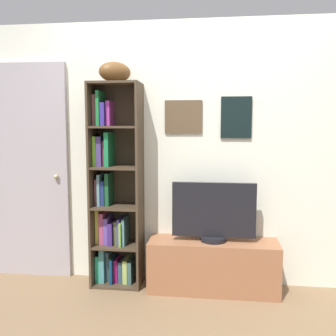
{
  "coord_description": "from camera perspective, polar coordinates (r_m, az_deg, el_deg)",
  "views": [
    {
      "loc": [
        0.21,
        -2.23,
        1.41
      ],
      "look_at": [
        -0.18,
        0.85,
        1.07
      ],
      "focal_mm": 40.29,
      "sensor_mm": 36.0,
      "label": 1
    }
  ],
  "objects": [
    {
      "name": "back_wall",
      "position": [
        3.37,
        3.61,
        2.14
      ],
      "size": [
        4.8,
        0.08,
        2.33
      ],
      "color": "white",
      "rests_on": "ground"
    },
    {
      "name": "bookshelf",
      "position": [
        3.39,
        -8.29,
        -4.24
      ],
      "size": [
        0.44,
        0.29,
        1.78
      ],
      "color": "#423424",
      "rests_on": "ground"
    },
    {
      "name": "television",
      "position": [
        3.23,
        6.93,
        -6.71
      ],
      "size": [
        0.7,
        0.22,
        0.5
      ],
      "color": "black",
      "rests_on": "tv_stand"
    },
    {
      "name": "tv_stand",
      "position": [
        3.36,
        6.82,
        -14.47
      ],
      "size": [
        1.1,
        0.35,
        0.44
      ],
      "color": "#996140",
      "rests_on": "ground"
    },
    {
      "name": "football",
      "position": [
        3.32,
        -8.04,
        14.17
      ],
      "size": [
        0.33,
        0.3,
        0.17
      ],
      "primitive_type": "ellipsoid",
      "rotation": [
        0.0,
        0.0,
        0.6
      ],
      "color": "brown",
      "rests_on": "bookshelf"
    },
    {
      "name": "door",
      "position": [
        3.76,
        -20.7,
        -0.49
      ],
      "size": [
        0.82,
        0.09,
        1.99
      ],
      "color": "#A9A0A7",
      "rests_on": "ground"
    }
  ]
}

